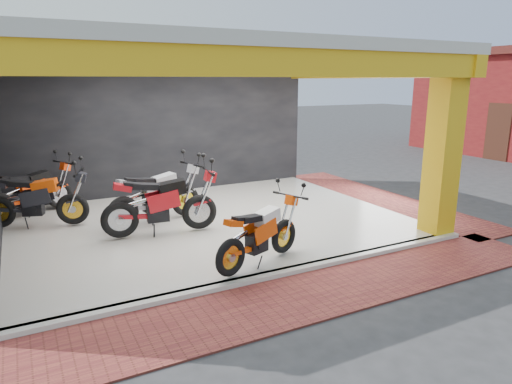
% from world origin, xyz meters
% --- Properties ---
extents(ground, '(80.00, 80.00, 0.00)m').
position_xyz_m(ground, '(0.00, 0.00, 0.00)').
color(ground, '#2D2D30').
rests_on(ground, ground).
extents(showroom_floor, '(8.00, 6.00, 0.10)m').
position_xyz_m(showroom_floor, '(0.00, 2.00, 0.05)').
color(showroom_floor, white).
rests_on(showroom_floor, ground).
extents(showroom_ceiling, '(8.40, 6.40, 0.20)m').
position_xyz_m(showroom_ceiling, '(0.00, 2.00, 3.60)').
color(showroom_ceiling, beige).
rests_on(showroom_ceiling, corner_column).
extents(back_wall, '(8.20, 0.20, 3.50)m').
position_xyz_m(back_wall, '(0.00, 5.10, 1.75)').
color(back_wall, black).
rests_on(back_wall, ground).
extents(corner_column, '(0.50, 0.50, 3.50)m').
position_xyz_m(corner_column, '(3.75, -0.75, 1.75)').
color(corner_column, gold).
rests_on(corner_column, ground).
extents(header_beam_front, '(8.40, 0.30, 0.40)m').
position_xyz_m(header_beam_front, '(0.00, -1.00, 3.30)').
color(header_beam_front, gold).
rests_on(header_beam_front, corner_column).
extents(header_beam_right, '(0.30, 6.40, 0.40)m').
position_xyz_m(header_beam_right, '(4.00, 2.00, 3.30)').
color(header_beam_right, gold).
rests_on(header_beam_right, corner_column).
extents(floor_kerb, '(8.00, 0.20, 0.10)m').
position_xyz_m(floor_kerb, '(0.00, -1.02, 0.05)').
color(floor_kerb, white).
rests_on(floor_kerb, ground).
extents(paver_front, '(9.00, 1.40, 0.03)m').
position_xyz_m(paver_front, '(0.00, -1.80, 0.01)').
color(paver_front, brown).
rests_on(paver_front, ground).
extents(paver_right, '(1.40, 7.00, 0.03)m').
position_xyz_m(paver_right, '(4.80, 2.00, 0.01)').
color(paver_right, brown).
rests_on(paver_right, ground).
extents(moto_hero, '(2.15, 1.41, 1.23)m').
position_xyz_m(moto_hero, '(0.38, -0.41, 0.72)').
color(moto_hero, '#F0490A').
rests_on(moto_hero, showroom_floor).
extents(moto_row_a, '(2.40, 1.35, 1.39)m').
position_xyz_m(moto_row_a, '(-0.38, 2.55, 0.79)').
color(moto_row_a, '#97999E').
rests_on(moto_row_a, showroom_floor).
extents(moto_row_b, '(2.47, 1.17, 1.45)m').
position_xyz_m(moto_row_b, '(-0.45, 1.49, 0.83)').
color(moto_row_b, red).
rests_on(moto_row_b, showroom_floor).
extents(moto_row_c, '(2.36, 1.49, 1.36)m').
position_xyz_m(moto_row_c, '(-2.67, 2.99, 0.78)').
color(moto_row_c, black).
rests_on(moto_row_c, showroom_floor).
extents(moto_row_d, '(2.25, 1.67, 1.30)m').
position_xyz_m(moto_row_d, '(-2.80, 4.50, 0.75)').
color(moto_row_d, red).
rests_on(moto_row_d, showroom_floor).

